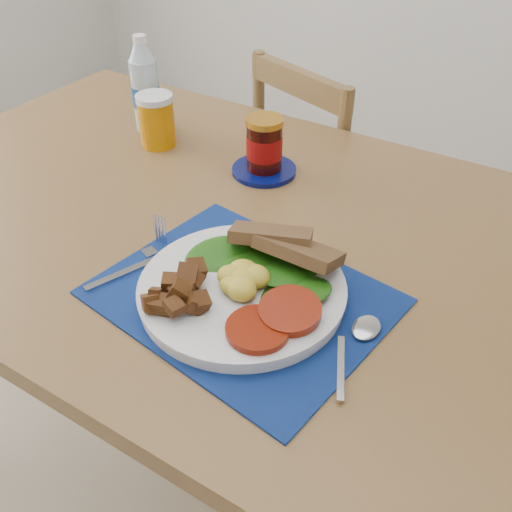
{
  "coord_description": "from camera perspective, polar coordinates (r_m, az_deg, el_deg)",
  "views": [
    {
      "loc": [
        0.54,
        -0.51,
        1.34
      ],
      "look_at": [
        0.18,
        0.07,
        0.8
      ],
      "focal_mm": 40.0,
      "sensor_mm": 36.0,
      "label": 1
    }
  ],
  "objects": [
    {
      "name": "ground",
      "position": [
        1.53,
        -7.77,
        -23.73
      ],
      "size": [
        4.0,
        4.0,
        0.0
      ],
      "primitive_type": "plane",
      "color": "tan",
      "rests_on": "ground"
    },
    {
      "name": "table",
      "position": [
        1.11,
        -4.3,
        0.81
      ],
      "size": [
        1.4,
        0.9,
        0.75
      ],
      "color": "brown",
      "rests_on": "ground"
    },
    {
      "name": "chair_far",
      "position": [
        1.66,
        6.41,
        8.57
      ],
      "size": [
        0.48,
        0.47,
        1.03
      ],
      "rotation": [
        0.0,
        0.0,
        2.81
      ],
      "color": "brown",
      "rests_on": "ground"
    },
    {
      "name": "placemat",
      "position": [
        0.87,
        -1.39,
        -4.06
      ],
      "size": [
        0.46,
        0.38,
        0.0
      ],
      "primitive_type": "cube",
      "rotation": [
        0.0,
        0.0,
        -0.14
      ],
      "color": "black",
      "rests_on": "table"
    },
    {
      "name": "breakfast_plate",
      "position": [
        0.86,
        -1.92,
        -2.91
      ],
      "size": [
        0.31,
        0.31,
        0.08
      ],
      "rotation": [
        0.0,
        0.0,
        0.23
      ],
      "color": "silver",
      "rests_on": "placemat"
    },
    {
      "name": "fork",
      "position": [
        0.96,
        -11.52,
        -0.34
      ],
      "size": [
        0.06,
        0.19,
        0.0
      ],
      "rotation": [
        0.0,
        0.0,
        -0.36
      ],
      "color": "#B2B5BA",
      "rests_on": "placemat"
    },
    {
      "name": "spoon",
      "position": [
        0.81,
        10.17,
        -8.34
      ],
      "size": [
        0.06,
        0.16,
        0.0
      ],
      "rotation": [
        0.0,
        0.0,
        0.43
      ],
      "color": "#B2B5BA",
      "rests_on": "placemat"
    },
    {
      "name": "water_bottle",
      "position": [
        1.36,
        -10.98,
        16.04
      ],
      "size": [
        0.06,
        0.06,
        0.22
      ],
      "color": "#ADBFCC",
      "rests_on": "table"
    },
    {
      "name": "juice_glass",
      "position": [
        1.3,
        -9.9,
        13.08
      ],
      "size": [
        0.08,
        0.08,
        0.11
      ],
      "primitive_type": "cylinder",
      "color": "#C67505",
      "rests_on": "table"
    },
    {
      "name": "jam_on_saucer",
      "position": [
        1.17,
        0.84,
        10.64
      ],
      "size": [
        0.13,
        0.13,
        0.12
      ],
      "color": "#040C4D",
      "rests_on": "table"
    }
  ]
}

